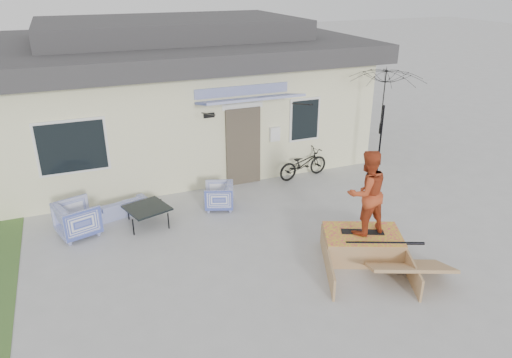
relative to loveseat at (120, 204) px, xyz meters
name	(u,v)px	position (x,y,z in m)	size (l,w,h in m)	color
ground	(277,281)	(2.34, -3.84, -0.26)	(90.00, 90.00, 0.00)	#A5A5A5
house	(174,89)	(2.34, 4.16, 1.68)	(10.80, 8.49, 4.10)	beige
loveseat	(120,204)	(0.00, 0.00, 0.00)	(1.33, 0.39, 0.52)	#3545A9
armchair_left	(77,217)	(-0.98, -0.64, 0.16)	(0.81, 0.76, 0.84)	#3545A9
armchair_right	(219,195)	(2.27, -0.55, 0.09)	(0.67, 0.63, 0.69)	#3545A9
coffee_table	(148,216)	(0.51, -0.73, -0.05)	(0.86, 0.86, 0.43)	black
bicycle	(303,160)	(5.04, 0.40, 0.24)	(0.54, 1.55, 0.99)	black
patio_umbrella	(383,118)	(6.89, -0.48, 1.49)	(2.28, 2.16, 2.20)	black
skate_ramp	(362,245)	(4.28, -3.68, -0.01)	(1.51, 2.01, 0.50)	#A67D51
skateboard	(363,231)	(4.30, -3.63, 0.27)	(0.84, 0.21, 0.05)	black
skater	(367,191)	(4.30, -3.63, 1.16)	(0.84, 0.65, 1.73)	#AD401F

